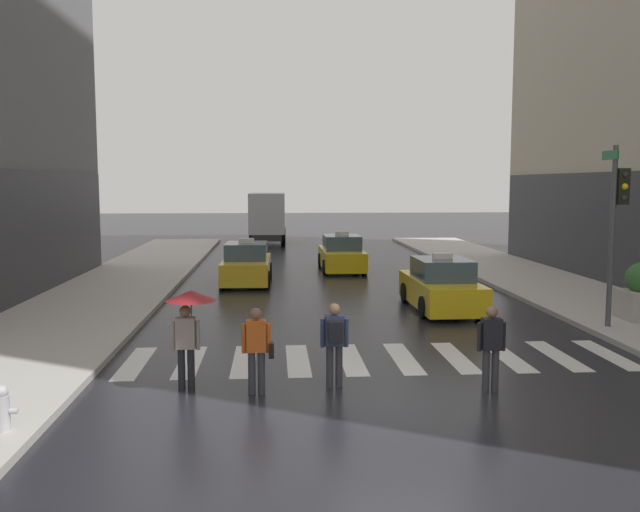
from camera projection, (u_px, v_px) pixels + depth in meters
name	position (u px, v px, depth m)	size (l,w,h in m)	color
ground_plane	(402.00, 401.00, 12.29)	(160.00, 160.00, 0.00)	black
crosswalk_markings	(377.00, 359.00, 15.27)	(11.30, 2.80, 0.01)	silver
traffic_light_pole	(617.00, 210.00, 17.74)	(0.44, 0.84, 4.80)	#47474C
taxi_lead	(441.00, 287.00, 21.17)	(1.96, 4.55, 1.80)	yellow
taxi_second	(247.00, 265.00, 26.84)	(2.00, 4.57, 1.80)	gold
taxi_third	(342.00, 255.00, 30.71)	(1.95, 4.55, 1.80)	yellow
box_truck	(268.00, 216.00, 44.16)	(2.39, 7.58, 3.35)	#2D2D2D
pedestrian_with_umbrella	(189.00, 312.00, 12.79)	(0.96, 0.96, 1.94)	black
pedestrian_with_backpack	(335.00, 338.00, 13.02)	(0.55, 0.43, 1.65)	#333338
pedestrian_with_handbag	(257.00, 346.00, 12.61)	(0.60, 0.24, 1.65)	#333338
pedestrian_plain_coat	(491.00, 343.00, 12.76)	(0.55, 0.24, 1.65)	#333338
fire_hydrant	(2.00, 408.00, 10.38)	(0.48, 0.24, 0.72)	#B2B2B7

